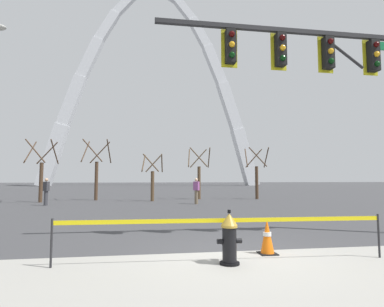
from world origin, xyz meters
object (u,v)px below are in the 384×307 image
traffic_signal_gantry (343,76)px  pedestrian_standing_center (46,191)px  pedestrian_walking_left (196,191)px  traffic_cone_by_hydrant (267,237)px  monument_arch (154,96)px  fire_hydrant (229,239)px

traffic_signal_gantry → pedestrian_standing_center: (-11.11, 11.62, -3.59)m
traffic_signal_gantry → pedestrian_walking_left: 12.04m
traffic_signal_gantry → pedestrian_standing_center: size_ratio=4.92×
traffic_cone_by_hydrant → traffic_signal_gantry: 5.18m
traffic_signal_gantry → monument_arch: size_ratio=0.16×
fire_hydrant → traffic_cone_by_hydrant: fire_hydrant is taller
fire_hydrant → pedestrian_standing_center: bearing=117.8°
monument_arch → pedestrian_standing_center: (-7.52, -49.00, -19.12)m
traffic_signal_gantry → pedestrian_walking_left: (-2.26, 11.27, -3.59)m
traffic_signal_gantry → fire_hydrant: bearing=-151.8°
traffic_cone_by_hydrant → monument_arch: (-0.70, 62.07, 19.58)m
pedestrian_walking_left → fire_hydrant: bearing=-96.9°
traffic_cone_by_hydrant → pedestrian_standing_center: size_ratio=0.46×
traffic_signal_gantry → monument_arch: (-3.59, 60.62, 15.53)m
traffic_cone_by_hydrant → monument_arch: 65.09m
traffic_signal_gantry → pedestrian_standing_center: 16.47m
fire_hydrant → pedestrian_walking_left: pedestrian_walking_left is taller
monument_arch → pedestrian_standing_center: 53.13m
traffic_signal_gantry → pedestrian_walking_left: bearing=101.3°
traffic_cone_by_hydrant → traffic_signal_gantry: (2.89, 1.45, 4.05)m
fire_hydrant → traffic_cone_by_hydrant: 1.18m
monument_arch → pedestrian_walking_left: size_ratio=30.11×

